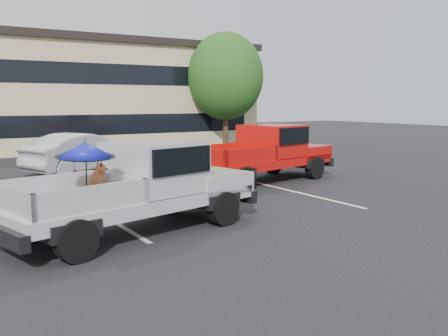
{
  "coord_description": "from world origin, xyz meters",
  "views": [
    {
      "loc": [
        -6.72,
        -9.25,
        2.73
      ],
      "look_at": [
        -1.07,
        -0.12,
        1.3
      ],
      "focal_mm": 40.0,
      "sensor_mm": 36.0,
      "label": 1
    }
  ],
  "objects_px": {
    "tree_right": "(226,76)",
    "red_pickup": "(269,150)",
    "silver_pickup": "(145,181)",
    "tree_back": "(128,77)",
    "silver_sedan": "(83,153)"
  },
  "relations": [
    {
      "from": "tree_right",
      "to": "red_pickup",
      "type": "bearing_deg",
      "value": -115.05
    },
    {
      "from": "red_pickup",
      "to": "tree_right",
      "type": "bearing_deg",
      "value": 51.78
    },
    {
      "from": "silver_pickup",
      "to": "tree_right",
      "type": "bearing_deg",
      "value": 38.84
    },
    {
      "from": "tree_back",
      "to": "red_pickup",
      "type": "xyz_separation_m",
      "value": [
        -2.33,
        -19.41,
        -3.36
      ]
    },
    {
      "from": "tree_right",
      "to": "silver_sedan",
      "type": "xyz_separation_m",
      "value": [
        -10.27,
        -5.99,
        -3.44
      ]
    },
    {
      "from": "silver_pickup",
      "to": "silver_sedan",
      "type": "distance_m",
      "value": 9.6
    },
    {
      "from": "tree_back",
      "to": "silver_pickup",
      "type": "relative_size",
      "value": 1.19
    },
    {
      "from": "tree_right",
      "to": "tree_back",
      "type": "distance_m",
      "value": 8.55
    },
    {
      "from": "tree_right",
      "to": "silver_pickup",
      "type": "xyz_separation_m",
      "value": [
        -11.65,
        -15.48,
        -3.16
      ]
    },
    {
      "from": "red_pickup",
      "to": "silver_sedan",
      "type": "height_order",
      "value": "red_pickup"
    },
    {
      "from": "silver_pickup",
      "to": "red_pickup",
      "type": "bearing_deg",
      "value": 18.62
    },
    {
      "from": "silver_pickup",
      "to": "silver_sedan",
      "type": "bearing_deg",
      "value": 67.53
    },
    {
      "from": "tree_right",
      "to": "silver_pickup",
      "type": "relative_size",
      "value": 1.13
    },
    {
      "from": "tree_right",
      "to": "silver_sedan",
      "type": "relative_size",
      "value": 1.46
    },
    {
      "from": "silver_pickup",
      "to": "tree_back",
      "type": "bearing_deg",
      "value": 55.58
    }
  ]
}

